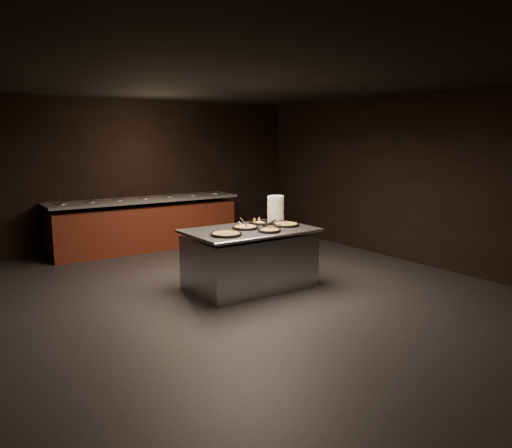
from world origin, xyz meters
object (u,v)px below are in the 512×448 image
object	(u,v)px
plate_stack	(276,209)
pan_cheese_whole	(245,227)
pan_veggie_whole	(226,234)
serving_counter	(250,259)

from	to	relation	value
plate_stack	pan_cheese_whole	bearing A→B (deg)	-164.46
pan_veggie_whole	pan_cheese_whole	xyz separation A→B (m)	(0.49, 0.29, -0.00)
plate_stack	pan_veggie_whole	world-z (taller)	plate_stack
serving_counter	pan_veggie_whole	bearing A→B (deg)	-157.89
serving_counter	pan_cheese_whole	xyz separation A→B (m)	(-0.03, 0.07, 0.47)
serving_counter	plate_stack	size ratio (longest dim) A/B	4.48
serving_counter	pan_veggie_whole	distance (m)	0.74
pan_veggie_whole	pan_cheese_whole	distance (m)	0.57
pan_cheese_whole	serving_counter	bearing A→B (deg)	-65.54
plate_stack	pan_veggie_whole	size ratio (longest dim) A/B	0.94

